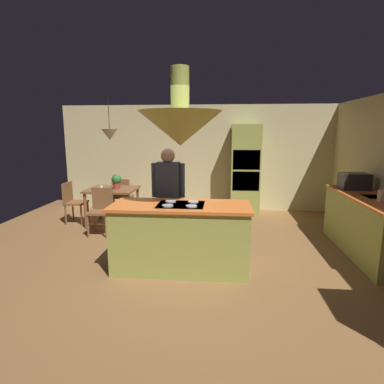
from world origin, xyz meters
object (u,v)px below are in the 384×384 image
at_px(potted_plant_on_table, 117,181).
at_px(canister_sugar, 383,196).
at_px(chair_at_corner, 73,200).
at_px(cup_on_table, 101,188).
at_px(oven_tower, 245,170).
at_px(chair_facing_island, 101,208).
at_px(person_at_island, 168,194).
at_px(kitchen_island, 181,237).
at_px(chair_by_back_wall, 122,194).
at_px(microwave_on_counter, 354,181).
at_px(dining_table, 112,193).

distance_m(potted_plant_on_table, canister_sugar, 4.71).
height_order(chair_at_corner, cup_on_table, chair_at_corner).
relative_size(oven_tower, chair_facing_island, 2.39).
relative_size(chair_at_corner, canister_sugar, 5.00).
distance_m(oven_tower, chair_facing_island, 3.37).
relative_size(oven_tower, person_at_island, 1.25).
xyz_separation_m(chair_facing_island, chair_at_corner, (-0.87, 0.66, 0.00)).
bearing_deg(kitchen_island, canister_sugar, 8.69).
bearing_deg(kitchen_island, chair_by_back_wall, 121.62).
bearing_deg(chair_facing_island, microwave_on_counter, 0.20).
xyz_separation_m(person_at_island, chair_facing_island, (-1.42, 0.77, -0.45)).
xyz_separation_m(oven_tower, canister_sugar, (1.74, -2.81, -0.01)).
relative_size(person_at_island, potted_plant_on_table, 5.55).
distance_m(person_at_island, chair_at_corner, 2.73).
bearing_deg(oven_tower, canister_sugar, -58.22).
relative_size(chair_by_back_wall, microwave_on_counter, 1.89).
distance_m(oven_tower, person_at_island, 2.92).
distance_m(kitchen_island, oven_tower, 3.47).
distance_m(chair_by_back_wall, chair_at_corner, 1.09).
relative_size(oven_tower, chair_by_back_wall, 2.39).
xyz_separation_m(kitchen_island, oven_tower, (1.10, 3.24, 0.57)).
bearing_deg(microwave_on_counter, chair_facing_island, -179.80).
bearing_deg(chair_at_corner, kitchen_island, -129.23).
xyz_separation_m(dining_table, chair_facing_island, (0.00, -0.66, -0.15)).
relative_size(person_at_island, chair_by_back_wall, 1.91).
relative_size(dining_table, person_at_island, 0.59).
distance_m(dining_table, canister_sugar, 4.85).
bearing_deg(oven_tower, chair_at_corner, -162.71).
xyz_separation_m(canister_sugar, microwave_on_counter, (0.00, 1.02, 0.05)).
relative_size(dining_table, cup_on_table, 10.97).
bearing_deg(chair_facing_island, canister_sugar, -12.48).
bearing_deg(chair_at_corner, cup_on_table, -106.88).
xyz_separation_m(person_at_island, chair_by_back_wall, (-1.42, 2.09, -0.45)).
distance_m(chair_at_corner, cup_on_table, 0.81).
xyz_separation_m(kitchen_island, chair_at_corner, (-2.57, 2.10, 0.03)).
distance_m(oven_tower, chair_at_corner, 3.88).
xyz_separation_m(person_at_island, chair_at_corner, (-2.29, 1.43, -0.45)).
height_order(person_at_island, cup_on_table, person_at_island).
xyz_separation_m(dining_table, canister_sugar, (4.54, -1.67, 0.37)).
bearing_deg(chair_by_back_wall, canister_sugar, 152.87).
bearing_deg(chair_by_back_wall, dining_table, 90.00).
bearing_deg(canister_sugar, chair_facing_island, 167.52).
xyz_separation_m(kitchen_island, potted_plant_on_table, (-1.58, 2.05, 0.46)).
relative_size(chair_at_corner, microwave_on_counter, 1.89).
bearing_deg(oven_tower, dining_table, -157.79).
distance_m(person_at_island, canister_sugar, 3.13).
bearing_deg(kitchen_island, chair_facing_island, 139.75).
relative_size(chair_by_back_wall, chair_at_corner, 1.00).
distance_m(cup_on_table, canister_sugar, 4.91).
height_order(oven_tower, cup_on_table, oven_tower).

